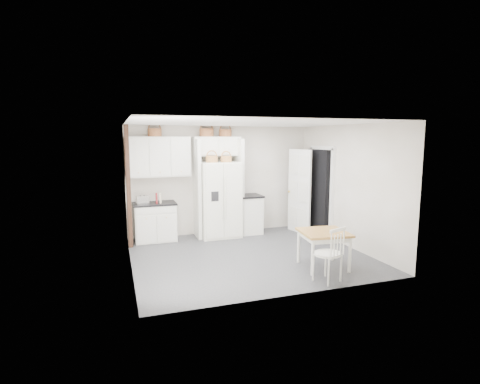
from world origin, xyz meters
name	(u,v)px	position (x,y,z in m)	size (l,w,h in m)	color
floor	(249,255)	(0.00, 0.00, 0.00)	(4.50, 4.50, 0.00)	#2B2C34
ceiling	(249,123)	(0.00, 0.00, 2.60)	(4.50, 4.50, 0.00)	white
wall_back	(221,180)	(0.00, 2.00, 1.30)	(4.50, 4.50, 0.00)	#B3A894
wall_left	(129,197)	(-2.25, 0.00, 1.30)	(4.00, 4.00, 0.00)	#B3A894
wall_right	(348,186)	(2.25, 0.00, 1.30)	(4.00, 4.00, 0.00)	#B3A894
refrigerator	(219,199)	(-0.15, 1.62, 0.89)	(0.92, 0.74, 1.77)	white
base_cab_left	(155,223)	(-1.64, 1.70, 0.42)	(0.90, 0.57, 0.84)	white
base_cab_right	(249,215)	(0.63, 1.70, 0.45)	(0.51, 0.61, 0.90)	white
dining_table	(323,249)	(1.03, -1.09, 0.33)	(0.80, 0.80, 0.67)	olive
windsor_chair	(328,254)	(0.74, -1.68, 0.46)	(0.45, 0.41, 0.93)	white
counter_left	(155,204)	(-1.64, 1.70, 0.86)	(0.94, 0.61, 0.04)	black
counter_right	(249,196)	(0.63, 1.70, 0.92)	(0.55, 0.66, 0.04)	black
toaster	(142,200)	(-1.91, 1.64, 0.97)	(0.26, 0.15, 0.18)	silver
cookbook_red	(157,198)	(-1.60, 1.62, 0.99)	(0.03, 0.15, 0.23)	maroon
cookbook_cream	(161,198)	(-1.51, 1.62, 0.99)	(0.03, 0.15, 0.22)	#F1E3C0
basket_upper_b	(155,133)	(-1.57, 1.83, 2.44)	(0.30, 0.30, 0.18)	brown
basket_bridge_a	(207,133)	(-0.39, 1.83, 2.44)	(0.33, 0.33, 0.19)	brown
basket_bridge_b	(225,133)	(0.07, 1.83, 2.43)	(0.30, 0.30, 0.17)	brown
basket_fridge_a	(212,159)	(-0.35, 1.52, 1.84)	(0.27, 0.27, 0.14)	brown
basket_fridge_b	(226,159)	(-0.01, 1.52, 1.84)	(0.25, 0.25, 0.14)	brown
upper_cabinet	(159,157)	(-1.50, 1.83, 1.90)	(1.40, 0.34, 0.90)	white
bridge_cabinet	(217,146)	(-0.15, 1.83, 2.12)	(1.12, 0.34, 0.45)	white
fridge_panel_left	(197,189)	(-0.66, 1.70, 1.15)	(0.08, 0.60, 2.30)	white
fridge_panel_right	(239,187)	(0.36, 1.70, 1.15)	(0.08, 0.60, 2.30)	white
trim_post	(128,187)	(-2.20, 1.35, 1.30)	(0.09, 0.09, 2.60)	black
doorway_void	(319,193)	(2.16, 1.00, 1.02)	(0.18, 0.85, 2.05)	black
door_slab	(299,191)	(1.80, 1.33, 1.02)	(0.80, 0.04, 2.05)	white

